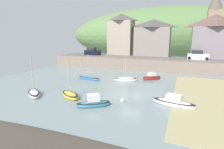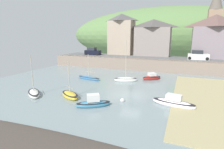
# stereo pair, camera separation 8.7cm
# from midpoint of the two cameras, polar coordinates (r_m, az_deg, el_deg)

# --- Properties ---
(ground) EXTENTS (48.00, 41.00, 0.61)m
(ground) POSITION_cam_midpoint_polar(r_m,az_deg,el_deg) (14.02, 0.40, -18.31)
(ground) COLOR gray
(quay_seawall) EXTENTS (48.00, 9.40, 2.40)m
(quay_seawall) POSITION_cam_midpoint_polar(r_m,az_deg,el_deg) (39.17, 13.26, 3.21)
(quay_seawall) COLOR gray
(quay_seawall) RESTS_ON ground
(hillside_backdrop) EXTENTS (80.00, 44.00, 21.33)m
(hillside_backdrop) POSITION_cam_midpoint_polar(r_m,az_deg,el_deg) (76.33, 16.98, 11.87)
(hillside_backdrop) COLOR #60844B
(hillside_backdrop) RESTS_ON ground
(waterfront_building_left) EXTENTS (6.61, 4.95, 10.50)m
(waterfront_building_left) POSITION_cam_midpoint_polar(r_m,az_deg,el_deg) (48.65, 3.08, 12.77)
(waterfront_building_left) COLOR tan
(waterfront_building_left) RESTS_ON ground
(waterfront_building_centre) EXTENTS (8.76, 5.29, 8.85)m
(waterfront_building_centre) POSITION_cam_midpoint_polar(r_m,az_deg,el_deg) (46.60, 12.97, 11.47)
(waterfront_building_centre) COLOR gray
(waterfront_building_centre) RESTS_ON ground
(waterfront_building_right) EXTENTS (9.21, 6.09, 9.40)m
(waterfront_building_right) POSITION_cam_midpoint_polar(r_m,az_deg,el_deg) (46.34, 29.84, 10.53)
(waterfront_building_right) COLOR gray
(waterfront_building_right) RESTS_ON ground
(church_with_spire) EXTENTS (3.00, 3.00, 16.11)m
(church_with_spire) POSITION_cam_midpoint_polar(r_m,az_deg,el_deg) (50.44, 29.81, 14.58)
(church_with_spire) COLOR #A18368
(church_with_spire) RESTS_ON ground
(sailboat_nearest_shore) EXTENTS (4.65, 1.75, 4.37)m
(sailboat_nearest_shore) POSITION_cam_midpoint_polar(r_m,az_deg,el_deg) (30.79, -7.33, -1.10)
(sailboat_nearest_shore) COLOR teal
(sailboat_nearest_shore) RESTS_ON ground
(sailboat_white_hull) EXTENTS (3.77, 2.16, 6.87)m
(sailboat_white_hull) POSITION_cam_midpoint_polar(r_m,az_deg,el_deg) (29.25, 4.45, -1.56)
(sailboat_white_hull) COLOR white
(sailboat_white_hull) RESTS_ON ground
(sailboat_tall_mast) EXTENTS (3.63, 2.99, 4.59)m
(sailboat_tall_mast) POSITION_cam_midpoint_polar(r_m,az_deg,el_deg) (22.35, -13.12, -6.39)
(sailboat_tall_mast) COLOR gold
(sailboat_tall_mast) RESTS_ON ground
(rowboat_small_beached) EXTENTS (3.76, 3.40, 5.23)m
(rowboat_small_beached) POSITION_cam_midpoint_polar(r_m,az_deg,el_deg) (24.53, -23.53, -5.48)
(rowboat_small_beached) COLOR silver
(rowboat_small_beached) RESTS_ON ground
(sailboat_blue_trim) EXTENTS (3.39, 3.22, 1.30)m
(sailboat_blue_trim) POSITION_cam_midpoint_polar(r_m,az_deg,el_deg) (31.27, 12.64, -0.93)
(sailboat_blue_trim) COLOR #A12720
(sailboat_blue_trim) RESTS_ON ground
(fishing_boat_green) EXTENTS (3.69, 3.06, 1.48)m
(fishing_boat_green) POSITION_cam_midpoint_polar(r_m,az_deg,el_deg) (19.15, -5.85, -9.04)
(fishing_boat_green) COLOR teal
(fishing_boat_green) RESTS_ON ground
(motorboat_with_cabin) EXTENTS (4.64, 2.08, 1.42)m
(motorboat_with_cabin) POSITION_cam_midpoint_polar(r_m,az_deg,el_deg) (20.30, 19.12, -8.46)
(motorboat_with_cabin) COLOR white
(motorboat_with_cabin) RESTS_ON ground
(parked_car_near_slipway) EXTENTS (4.12, 1.82, 1.95)m
(parked_car_near_slipway) POSITION_cam_midpoint_polar(r_m,az_deg,el_deg) (47.25, -6.15, 7.23)
(parked_car_near_slipway) COLOR black
(parked_car_near_slipway) RESTS_ON ground
(parked_car_by_wall) EXTENTS (4.13, 1.82, 1.95)m
(parked_car_by_wall) POSITION_cam_midpoint_polar(r_m,az_deg,el_deg) (41.77, 25.79, 5.43)
(parked_car_by_wall) COLOR silver
(parked_car_by_wall) RESTS_ON ground
(mooring_buoy) EXTENTS (0.48, 0.48, 0.48)m
(mooring_buoy) POSITION_cam_midpoint_polar(r_m,az_deg,el_deg) (20.44, 3.46, -8.23)
(mooring_buoy) COLOR silver
(mooring_buoy) RESTS_ON ground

